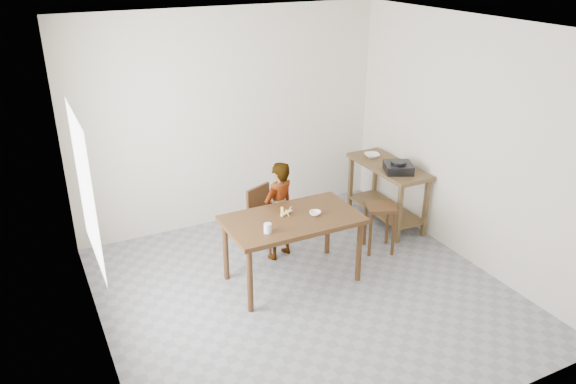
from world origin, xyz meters
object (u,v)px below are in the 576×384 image
child (279,211)px  stool (379,228)px  dining_table (292,249)px  dining_chair (269,220)px  prep_counter (386,193)px

child → stool: 1.22m
child → dining_table: bearing=59.5°
dining_chair → stool: 1.30m
child → dining_chair: (-0.03, 0.21, -0.21)m
dining_chair → child: bearing=-106.2°
stool → child: bearing=160.5°
prep_counter → child: bearing=-173.6°
dining_table → dining_chair: (0.06, 0.73, 0.00)m
stool → prep_counter: bearing=48.7°
child → stool: size_ratio=2.01×
child → dining_chair: child is taller
prep_counter → dining_chair: bearing=178.9°
child → stool: bearing=140.0°
dining_table → stool: 1.22m
dining_table → child: (0.09, 0.52, 0.21)m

